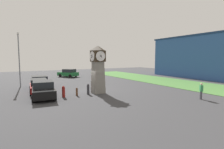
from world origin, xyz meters
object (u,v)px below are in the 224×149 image
bollard_near_tower (88,89)px  car_near_tower (39,86)px  bollard_far_row (64,92)px  car_far_lot (68,73)px  bollard_mid_row (77,92)px  street_lamp_near_road (19,56)px  pedestrian_near_bench (201,90)px  car_by_building (43,90)px  car_navy_sedan (40,82)px  clock_tower (98,68)px

bollard_near_tower → car_near_tower: size_ratio=0.26×
bollard_far_row → car_far_lot: car_far_lot is taller
bollard_mid_row → street_lamp_near_road: (-9.40, -4.65, 3.68)m
bollard_far_row → pedestrian_near_bench: pedestrian_near_bench is taller
bollard_far_row → pedestrian_near_bench: (7.42, 10.88, 0.31)m
car_by_building → pedestrian_near_bench: car_by_building is taller
bollard_near_tower → pedestrian_near_bench: 11.13m
bollard_mid_row → car_far_lot: 18.27m
car_navy_sedan → bollard_far_row: bearing=9.8°
bollard_far_row → car_far_lot: 18.66m
clock_tower → car_by_building: size_ratio=1.14×
car_by_building → pedestrian_near_bench: 15.01m
car_navy_sedan → car_far_lot: (-10.83, 6.99, 0.03)m
bollard_near_tower → car_by_building: size_ratio=0.25×
bollard_near_tower → car_by_building: (-0.62, -4.40, 0.26)m
bollard_near_tower → bollard_far_row: same height
car_navy_sedan → street_lamp_near_road: bearing=-140.1°
bollard_far_row → pedestrian_near_bench: size_ratio=0.72×
bollard_near_tower → car_far_lot: bearing=169.9°
bollard_near_tower → car_navy_sedan: 7.85m
pedestrian_near_bench → bollard_far_row: bearing=-124.3°
clock_tower → car_far_lot: bearing=173.7°
bollard_mid_row → pedestrian_near_bench: bearing=52.0°
bollard_far_row → bollard_near_tower: bearing=91.3°
bollard_mid_row → car_near_tower: (-3.82, -3.08, 0.34)m
car_by_building → clock_tower: bearing=84.5°
car_navy_sedan → pedestrian_near_bench: (14.33, 12.08, 0.10)m
bollard_mid_row → car_far_lot: size_ratio=0.19×
bollard_mid_row → car_near_tower: bearing=-141.1°
bollard_far_row → car_by_building: size_ratio=0.25×
car_by_building → street_lamp_near_road: size_ratio=0.63×
car_near_tower → street_lamp_near_road: size_ratio=0.60×
clock_tower → bollard_far_row: size_ratio=4.62×
car_near_tower → street_lamp_near_road: 6.69m
bollard_far_row → street_lamp_near_road: street_lamp_near_road is taller
clock_tower → car_navy_sedan: size_ratio=1.21×
pedestrian_near_bench → bollard_near_tower: bearing=-132.2°
car_far_lot → bollard_mid_row: bearing=-14.0°
clock_tower → bollard_mid_row: size_ratio=6.22×
bollard_near_tower → bollard_far_row: bearing=-88.7°
bollard_mid_row → car_navy_sedan: car_navy_sedan is taller
car_navy_sedan → car_near_tower: car_navy_sedan is taller
bollard_mid_row → car_navy_sedan: 7.37m
bollard_mid_row → pedestrian_near_bench: size_ratio=0.54×
car_near_tower → car_by_building: (3.15, -0.05, 0.06)m
bollard_near_tower → bollard_far_row: 2.64m
bollard_near_tower → pedestrian_near_bench: size_ratio=0.72×
clock_tower → bollard_far_row: clock_tower is taller
car_by_building → bollard_far_row: bearing=68.9°
street_lamp_near_road → bollard_near_tower: bearing=32.4°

